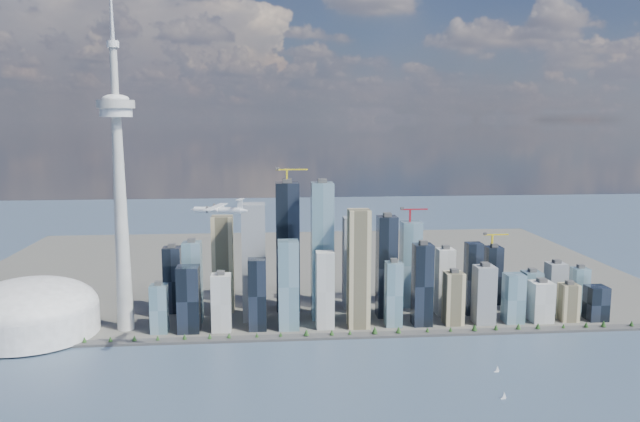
{
  "coord_description": "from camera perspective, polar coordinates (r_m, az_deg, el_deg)",
  "views": [
    {
      "loc": [
        -76.32,
        -664.58,
        331.62
      ],
      "look_at": [
        4.81,
        260.0,
        195.75
      ],
      "focal_mm": 35.0,
      "sensor_mm": 36.0,
      "label": 1
    }
  ],
  "objects": [
    {
      "name": "land",
      "position": [
        1406.01,
        -1.77,
        -5.25
      ],
      "size": [
        1400.0,
        900.0,
        3.0
      ],
      "primitive_type": "cube",
      "color": "#4C4C47",
      "rests_on": "ground"
    },
    {
      "name": "skyscraper_cluster",
      "position": [
        1042.15,
        2.65,
        -5.82
      ],
      "size": [
        736.0,
        142.0,
        248.95
      ],
      "color": "black",
      "rests_on": "land"
    },
    {
      "name": "sailboat_east",
      "position": [
        885.27,
        15.89,
        -13.78
      ],
      "size": [
        7.04,
        2.3,
        9.75
      ],
      "rotation": [
        0.0,
        0.0,
        0.07
      ],
      "color": "white",
      "rests_on": "ground"
    },
    {
      "name": "dome_stadium",
      "position": [
        1071.47,
        -24.91,
        -8.29
      ],
      "size": [
        200.0,
        200.0,
        86.0
      ],
      "color": "#B9B9B9",
      "rests_on": "land"
    },
    {
      "name": "sailboat_west",
      "position": [
        810.29,
        16.46,
        -15.95
      ],
      "size": [
        6.94,
        2.47,
        9.59
      ],
      "rotation": [
        0.0,
        0.0,
        0.11
      ],
      "color": "white",
      "rests_on": "ground"
    },
    {
      "name": "seawall",
      "position": [
        975.16,
        -0.23,
        -11.43
      ],
      "size": [
        1100.0,
        22.0,
        4.0
      ],
      "primitive_type": "cube",
      "color": "#383838",
      "rests_on": "ground"
    },
    {
      "name": "needle_tower",
      "position": [
        1004.49,
        -17.87,
        2.45
      ],
      "size": [
        56.0,
        56.0,
        550.5
      ],
      "color": "#9F9F9A",
      "rests_on": "land"
    },
    {
      "name": "ground",
      "position": [
        746.63,
        1.45,
        -18.04
      ],
      "size": [
        4000.0,
        4000.0,
        0.0
      ],
      "primitive_type": "plane",
      "color": "#384B63",
      "rests_on": "ground"
    },
    {
      "name": "airplane",
      "position": [
        821.03,
        -9.24,
        0.15
      ],
      "size": [
        76.56,
        68.25,
        18.89
      ],
      "rotation": [
        0.0,
        0.0,
        -0.26
      ],
      "color": "white",
      "rests_on": "ground"
    },
    {
      "name": "shoreline_trees",
      "position": [
        972.88,
        -0.23,
        -11.05
      ],
      "size": [
        960.53,
        7.2,
        8.8
      ],
      "color": "#3F2D1E",
      "rests_on": "seawall"
    }
  ]
}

